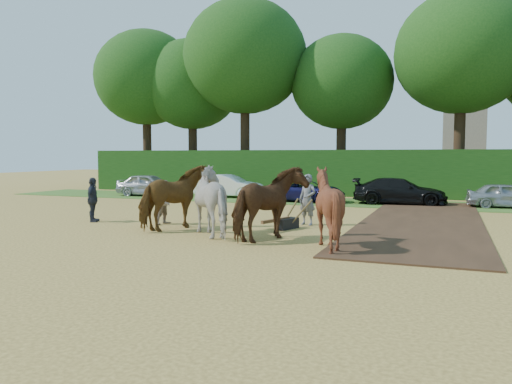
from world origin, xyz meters
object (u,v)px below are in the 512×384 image
object	(u,v)px
spectator_near	(166,202)
plough_team	(246,202)
church	(466,67)
spectator_far	(93,200)
parked_cars	(414,192)

from	to	relation	value
spectator_near	plough_team	xyz separation A→B (m)	(4.06, -1.71, 0.30)
spectator_near	plough_team	bearing A→B (deg)	-99.12
spectator_near	church	size ratio (longest dim) A/B	0.06
spectator_near	spectator_far	bearing A→B (deg)	112.49
spectator_far	parked_cars	bearing A→B (deg)	-67.59
spectator_near	parked_cars	world-z (taller)	spectator_near
spectator_near	parked_cars	bearing A→B (deg)	-23.34
spectator_near	church	bearing A→B (deg)	1.12
spectator_far	parked_cars	xyz separation A→B (m)	(11.51, 11.64, -0.19)
church	spectator_near	bearing A→B (deg)	-102.62
parked_cars	church	distance (m)	43.30
spectator_far	church	size ratio (longest dim) A/B	0.07
plough_team	parked_cars	bearing A→B (deg)	71.21
spectator_near	church	world-z (taller)	church
plough_team	parked_cars	size ratio (longest dim) A/B	0.22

